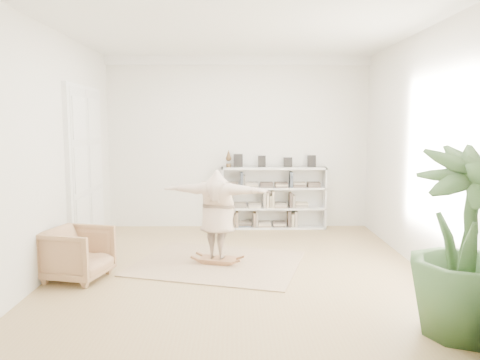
# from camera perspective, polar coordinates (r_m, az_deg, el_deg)

# --- Properties ---
(floor) EXTENTS (6.00, 6.00, 0.00)m
(floor) POSITION_cam_1_polar(r_m,az_deg,el_deg) (7.29, -0.08, -10.74)
(floor) COLOR #A28353
(floor) RESTS_ON ground
(room_shell) EXTENTS (6.00, 6.00, 6.00)m
(room_shell) POSITION_cam_1_polar(r_m,az_deg,el_deg) (9.97, -0.24, 14.38)
(room_shell) COLOR silver
(room_shell) RESTS_ON floor
(doors) EXTENTS (0.09, 1.78, 2.92)m
(doors) POSITION_cam_1_polar(r_m,az_deg,el_deg) (8.70, -18.27, 1.20)
(doors) COLOR white
(doors) RESTS_ON floor
(bookshelf) EXTENTS (2.20, 0.35, 1.64)m
(bookshelf) POSITION_cam_1_polar(r_m,az_deg,el_deg) (9.92, 4.07, -2.26)
(bookshelf) COLOR silver
(bookshelf) RESTS_ON floor
(armchair) EXTENTS (0.99, 0.97, 0.74)m
(armchair) POSITION_cam_1_polar(r_m,az_deg,el_deg) (7.10, -19.16, -8.48)
(armchair) COLOR tan
(armchair) RESTS_ON floor
(rug) EXTENTS (2.95, 2.61, 0.02)m
(rug) POSITION_cam_1_polar(r_m,az_deg,el_deg) (7.52, -2.73, -10.10)
(rug) COLOR tan
(rug) RESTS_ON floor
(rocker_board) EXTENTS (0.63, 0.47, 0.12)m
(rocker_board) POSITION_cam_1_polar(r_m,az_deg,el_deg) (7.51, -2.73, -9.64)
(rocker_board) COLOR #8E5F38
(rocker_board) RESTS_ON rug
(person) EXTENTS (1.79, 0.92, 1.40)m
(person) POSITION_cam_1_polar(r_m,az_deg,el_deg) (7.33, -2.76, -3.88)
(person) COLOR #C3A892
(person) RESTS_ON rocker_board
(houseplant) EXTENTS (1.24, 1.24, 1.99)m
(houseplant) POSITION_cam_1_polar(r_m,az_deg,el_deg) (5.37, 25.72, -6.86)
(houseplant) COLOR #35562B
(houseplant) RESTS_ON floor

